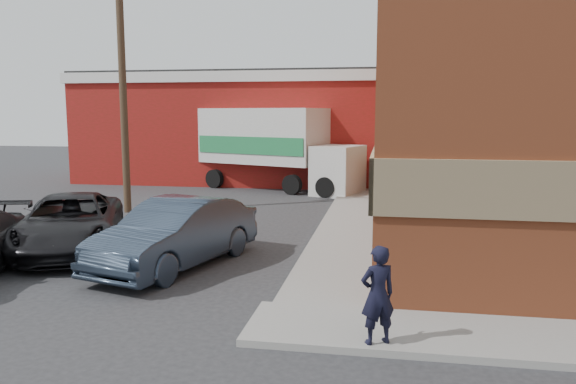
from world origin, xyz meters
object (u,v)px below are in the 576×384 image
at_px(utility_pole, 123,79).
at_px(suv_a, 70,223).
at_px(warehouse, 243,127).
at_px(sedan, 176,234).
at_px(box_truck, 277,143).
at_px(man, 378,295).

distance_m(utility_pole, suv_a, 7.02).
bearing_deg(utility_pole, warehouse, 82.23).
xyz_separation_m(utility_pole, sedan, (4.43, -6.62, -3.96)).
distance_m(warehouse, utility_pole, 11.27).
bearing_deg(sedan, box_truck, 106.79).
height_order(utility_pole, box_truck, utility_pole).
xyz_separation_m(warehouse, suv_a, (-0.36, -16.65, -2.08)).
bearing_deg(warehouse, sedan, -80.56).
bearing_deg(box_truck, man, -52.91).
bearing_deg(man, sedan, -67.37).
xyz_separation_m(warehouse, utility_pole, (-1.50, -11.00, 1.93)).
bearing_deg(utility_pole, man, -49.13).
distance_m(utility_pole, man, 14.48).
relative_size(man, sedan, 0.32).
height_order(warehouse, box_truck, warehouse).
bearing_deg(suv_a, box_truck, 53.11).
relative_size(warehouse, suv_a, 3.10).
height_order(warehouse, man, warehouse).
bearing_deg(sedan, suv_a, 179.34).
xyz_separation_m(warehouse, sedan, (2.93, -17.62, -2.02)).
bearing_deg(suv_a, warehouse, 65.70).
distance_m(utility_pole, sedan, 8.89).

